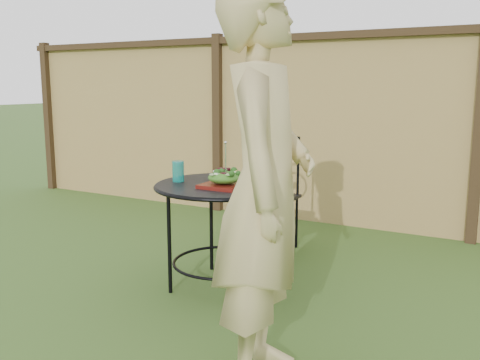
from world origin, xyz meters
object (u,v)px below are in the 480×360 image
(patio_chair, at_px, (268,190))
(salad_plate, at_px, (224,185))
(diner, at_px, (265,189))
(patio_table, at_px, (223,204))

(patio_chair, distance_m, salad_plate, 1.08)
(diner, relative_size, salad_plate, 6.81)
(patio_chair, bearing_deg, salad_plate, -79.73)
(diner, bearing_deg, patio_table, 22.32)
(diner, bearing_deg, salad_plate, 22.97)
(patio_chair, xyz_separation_m, diner, (0.87, -1.84, 0.42))
(patio_table, relative_size, salad_plate, 3.42)
(patio_chair, bearing_deg, patio_table, -82.80)
(patio_chair, relative_size, diner, 0.52)
(patio_chair, relative_size, salad_plate, 3.52)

